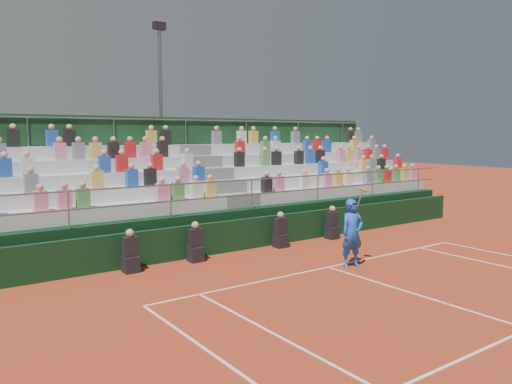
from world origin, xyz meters
TOP-DOWN VIEW (x-y plane):
  - ground at (0.00, 0.00)m, footprint 90.00×90.00m
  - courtside_wall at (0.00, 3.20)m, footprint 20.00×0.15m
  - line_officials at (-1.04, 2.75)m, footprint 7.90×0.40m
  - grandstand at (-0.00, 6.44)m, footprint 20.00×5.20m
  - tennis_player at (0.60, -0.32)m, footprint 0.92×0.57m
  - floodlight_mast at (0.65, 12.19)m, footprint 0.60×0.25m

SIDE VIEW (x-z plane):
  - ground at x=0.00m, z-range 0.00..0.00m
  - line_officials at x=-1.04m, z-range -0.12..1.07m
  - courtside_wall at x=0.00m, z-range 0.00..1.00m
  - tennis_player at x=0.60m, z-range -0.15..2.07m
  - grandstand at x=0.00m, z-range -1.11..3.29m
  - floodlight_mast at x=0.65m, z-range 0.69..9.60m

